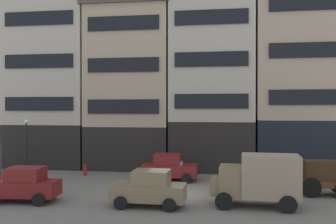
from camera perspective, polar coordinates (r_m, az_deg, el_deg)
The scene contains 13 objects.
ground_plane at distance 22.46m, azimuth 0.59°, elevation -12.16°, with size 120.00×120.00×0.00m, color slate.
building_far_left at distance 34.69m, azimuth -16.82°, elevation 7.12°, with size 7.36×5.54×17.75m.
building_center_left at distance 32.17m, azimuth -5.55°, elevation 3.97°, with size 7.21×5.54×13.62m.
building_center_right at distance 31.37m, azimuth 6.63°, elevation 7.11°, with size 7.03×5.54×16.95m.
building_far_right at distance 32.26m, azimuth 21.65°, elevation 7.93°, with size 10.25×5.54×18.12m.
cargo_wagon at distance 23.59m, azimuth 22.62°, elevation -8.75°, with size 2.94×1.57×1.98m.
delivery_truck_near at distance 19.88m, azimuth 13.35°, elevation -9.65°, with size 4.43×2.32×2.62m.
sedan_dark at distance 19.54m, azimuth -2.85°, elevation -11.34°, with size 3.73×1.92×1.83m.
sedan_light at distance 26.28m, azimuth 0.24°, elevation -8.27°, with size 3.70×1.87×1.83m.
sedan_parked_curb at distance 21.83m, azimuth -20.77°, elevation -10.12°, with size 3.80×2.06×1.83m.
pedestrian_officer at distance 25.71m, azimuth 15.46°, elevation -8.33°, with size 0.50×0.50×1.79m.
streetlamp_curbside at distance 30.12m, azimuth -20.43°, elevation -3.81°, with size 0.32×0.32×4.12m.
fire_hydrant_curbside at distance 28.88m, azimuth -12.29°, elevation -8.45°, with size 0.24×0.24×0.83m.
Camera 1 is at (3.02, -21.70, 4.94)m, focal length 40.77 mm.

